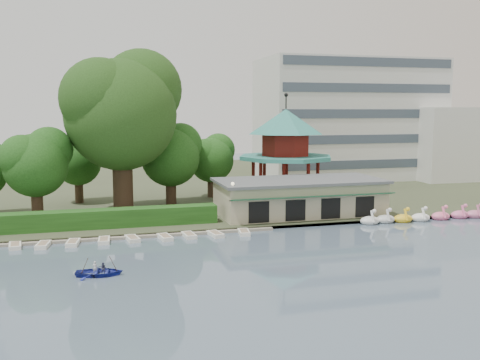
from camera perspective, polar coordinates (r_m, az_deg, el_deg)
name	(u,v)px	position (r m, az deg, el deg)	size (l,w,h in m)	color
ground_plane	(282,286)	(37.33, 4.47, -11.25)	(220.00, 220.00, 0.00)	slate
shore	(172,183)	(86.88, -7.25, -0.37)	(220.00, 70.00, 0.40)	#424930
embankment	(222,230)	(53.28, -1.88, -5.35)	(220.00, 0.60, 0.30)	gray
dock	(98,238)	(51.80, -14.94, -6.01)	(34.00, 1.60, 0.24)	gray
boathouse	(299,196)	(60.23, 6.35, -1.74)	(18.60, 9.39, 3.90)	tan
pavilion	(286,145)	(69.68, 4.88, 3.76)	(12.40, 12.40, 13.50)	tan
office_building	(365,123)	(93.65, 13.24, 5.91)	(38.00, 18.00, 20.00)	silver
hedge	(65,220)	(54.85, -18.16, -4.12)	(30.00, 2.00, 1.80)	#24561A
lamp_post	(233,195)	(54.65, -0.78, -1.61)	(0.36, 0.36, 4.28)	black
big_tree	(122,106)	(61.51, -12.46, 7.67)	(13.68, 12.75, 18.56)	#3A281C
small_trees	(93,159)	(64.64, -15.39, 2.15)	(39.18, 16.44, 9.99)	#3A281C
swan_boats	(445,216)	(63.24, 21.06, -3.58)	(20.07, 2.01, 1.92)	white
moored_rowboats	(90,242)	(50.38, -15.72, -6.35)	(30.18, 2.80, 0.36)	white
rowboat_with_passengers	(99,269)	(40.73, -14.78, -9.15)	(5.24, 4.13, 2.01)	navy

